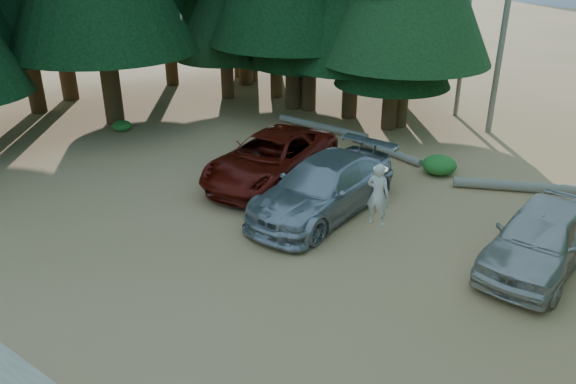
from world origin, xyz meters
name	(u,v)px	position (x,y,z in m)	size (l,w,h in m)	color
ground	(255,282)	(0.00, 0.00, 0.00)	(160.00, 160.00, 0.00)	olive
forest_belt_north	(473,125)	(0.00, 15.00, 0.00)	(36.00, 7.00, 22.00)	black
forest_belt_west	(39,123)	(-15.50, 4.00, 0.00)	(6.00, 22.00, 22.00)	black
snag_back	(470,1)	(-1.20, 16.00, 5.00)	(0.20, 0.20, 10.00)	gray
red_pickup	(271,158)	(-3.45, 5.10, 0.78)	(2.60, 5.65, 1.57)	#601008
silver_minivan_center	(323,187)	(-0.71, 4.07, 0.81)	(2.27, 5.58, 1.62)	#94979B
silver_minivan_right	(542,237)	(5.22, 4.74, 0.81)	(1.91, 4.74, 1.62)	#B4ADA0
frisbee_player	(378,195)	(1.45, 3.29, 1.46)	(0.64, 0.45, 1.71)	beige
log_left	(322,127)	(-4.93, 10.50, 0.16)	(0.31, 0.31, 4.38)	gray
log_mid	(385,150)	(-1.47, 9.60, 0.14)	(0.28, 0.28, 3.38)	gray
log_right	(537,188)	(4.07, 9.30, 0.17)	(0.33, 0.33, 5.20)	gray
shrub_far_left	(276,136)	(-5.48, 8.02, 0.32)	(1.17, 1.17, 0.64)	#1E5A1B
shrub_left	(320,141)	(-3.84, 8.73, 0.26)	(0.95, 0.95, 0.52)	#1E5A1B
shrub_center_left	(310,137)	(-4.45, 8.91, 0.23)	(0.85, 0.85, 0.47)	#1E5A1B
shrub_center_right	(439,165)	(0.91, 8.94, 0.32)	(1.17, 1.17, 0.65)	#1E5A1B
shrub_right	(534,223)	(4.68, 6.46, 0.30)	(1.10, 1.10, 0.60)	#1E5A1B
shrub_edge_west	(122,126)	(-11.71, 5.50, 0.22)	(0.81, 0.81, 0.44)	#1E5A1B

